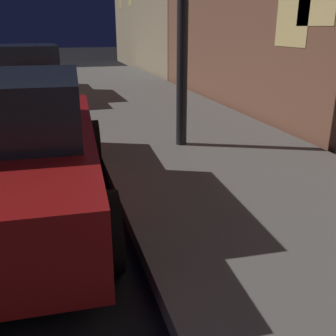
{
  "coord_description": "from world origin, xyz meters",
  "views": [
    {
      "loc": [
        3.43,
        -0.39,
        1.84
      ],
      "look_at": [
        4.16,
        2.06,
        0.91
      ],
      "focal_mm": 41.24,
      "sensor_mm": 36.0,
      "label": 1
    }
  ],
  "objects": [
    {
      "name": "car_silver",
      "position": [
        2.85,
        10.54,
        0.71
      ],
      "size": [
        2.16,
        4.3,
        1.43
      ],
      "color": "#B7B7BF",
      "rests_on": "ground"
    }
  ]
}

